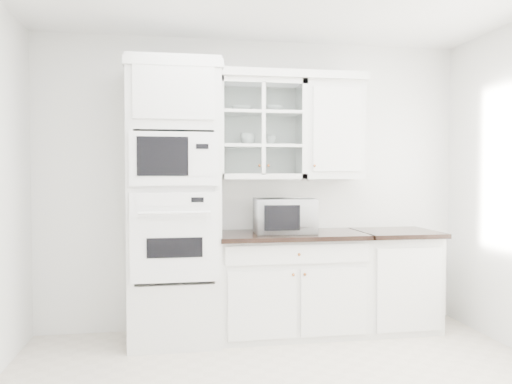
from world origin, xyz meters
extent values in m
cube|color=white|center=(0.00, 1.74, 1.35)|extent=(4.00, 0.02, 2.70)
cube|color=silver|center=(-0.75, 1.43, 1.20)|extent=(0.76, 0.65, 2.40)
cube|color=white|center=(-0.75, 1.09, 0.94)|extent=(0.70, 0.03, 0.72)
cube|color=black|center=(-0.75, 1.07, 0.86)|extent=(0.44, 0.01, 0.16)
cube|color=white|center=(-0.75, 1.09, 1.56)|extent=(0.70, 0.03, 0.43)
cube|color=black|center=(-0.84, 1.07, 1.58)|extent=(0.40, 0.01, 0.31)
cube|color=silver|center=(0.28, 1.45, 0.44)|extent=(1.30, 0.60, 0.88)
cube|color=black|center=(0.28, 1.42, 0.90)|extent=(1.32, 0.67, 0.04)
cube|color=silver|center=(1.28, 1.45, 0.44)|extent=(0.70, 0.60, 0.88)
cube|color=black|center=(1.28, 1.42, 0.90)|extent=(0.72, 0.67, 0.04)
cube|color=silver|center=(0.03, 1.58, 1.85)|extent=(0.80, 0.33, 0.90)
cube|color=silver|center=(0.03, 1.58, 1.70)|extent=(0.74, 0.29, 0.02)
cube|color=silver|center=(0.03, 1.58, 2.00)|extent=(0.74, 0.29, 0.02)
cube|color=silver|center=(0.71, 1.58, 1.85)|extent=(0.55, 0.33, 0.90)
cube|color=white|center=(-0.07, 1.56, 2.33)|extent=(2.14, 0.38, 0.07)
imported|color=white|center=(0.22, 1.44, 1.07)|extent=(0.55, 0.47, 0.31)
imported|color=white|center=(-0.14, 1.59, 2.03)|extent=(0.24, 0.24, 0.05)
imported|color=white|center=(0.14, 1.59, 2.04)|extent=(0.21, 0.21, 0.06)
imported|color=white|center=(-0.08, 1.60, 1.76)|extent=(0.14, 0.14, 0.11)
imported|color=white|center=(0.13, 1.60, 1.76)|extent=(0.11, 0.11, 0.09)
camera|label=1|loc=(-0.76, -2.92, 1.44)|focal=35.00mm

